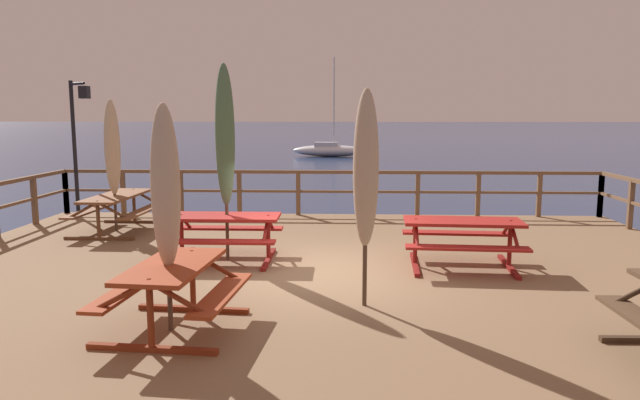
% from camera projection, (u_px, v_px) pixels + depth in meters
% --- Properties ---
extents(ground_plane, '(600.00, 600.00, 0.00)m').
position_uv_depth(ground_plane, '(318.00, 321.00, 9.17)').
color(ground_plane, navy).
extents(wooden_deck, '(13.27, 10.54, 0.82)m').
position_uv_depth(wooden_deck, '(318.00, 296.00, 9.11)').
color(wooden_deck, '#846647').
rests_on(wooden_deck, ground).
extents(railing_waterside_far, '(13.07, 0.10, 1.09)m').
position_uv_depth(railing_waterside_far, '(328.00, 185.00, 14.01)').
color(railing_waterside_far, brown).
rests_on(railing_waterside_far, wooden_deck).
extents(picnic_table_mid_left, '(1.53, 1.72, 0.78)m').
position_uv_depth(picnic_table_mid_left, '(173.00, 283.00, 6.48)').
color(picnic_table_mid_left, '#993819').
rests_on(picnic_table_mid_left, wooden_deck).
extents(picnic_table_back_left, '(1.82, 1.41, 0.78)m').
position_uv_depth(picnic_table_back_left, '(225.00, 228.00, 9.62)').
color(picnic_table_back_left, maroon).
rests_on(picnic_table_back_left, wooden_deck).
extents(picnic_table_front_right, '(1.91, 1.51, 0.78)m').
position_uv_depth(picnic_table_front_right, '(462.00, 233.00, 9.18)').
color(picnic_table_front_right, maroon).
rests_on(picnic_table_front_right, wooden_deck).
extents(picnic_table_mid_right, '(1.45, 2.21, 0.78)m').
position_uv_depth(picnic_table_mid_right, '(117.00, 204.00, 12.10)').
color(picnic_table_mid_right, brown).
rests_on(picnic_table_mid_right, wooden_deck).
extents(patio_umbrella_tall_back_left, '(0.32, 0.32, 2.54)m').
position_uv_depth(patio_umbrella_tall_back_left, '(166.00, 188.00, 6.31)').
color(patio_umbrella_tall_back_left, '#4C3828').
rests_on(patio_umbrella_tall_back_left, wooden_deck).
extents(patio_umbrella_tall_mid_left, '(0.32, 0.32, 3.24)m').
position_uv_depth(patio_umbrella_tall_mid_left, '(225.00, 137.00, 9.47)').
color(patio_umbrella_tall_mid_left, '#4C3828').
rests_on(patio_umbrella_tall_mid_left, wooden_deck).
extents(patio_umbrella_short_back, '(0.32, 0.32, 2.73)m').
position_uv_depth(patio_umbrella_short_back, '(366.00, 170.00, 7.15)').
color(patio_umbrella_short_back, '#4C3828').
rests_on(patio_umbrella_short_back, wooden_deck).
extents(patio_umbrella_tall_front, '(0.32, 0.32, 2.73)m').
position_uv_depth(patio_umbrella_tall_front, '(112.00, 148.00, 11.92)').
color(patio_umbrella_tall_front, '#4C3828').
rests_on(patio_umbrella_tall_front, wooden_deck).
extents(lamp_post_hooked, '(0.60, 0.46, 3.20)m').
position_uv_depth(lamp_post_hooked, '(78.00, 128.00, 13.41)').
color(lamp_post_hooked, black).
rests_on(lamp_post_hooked, wooden_deck).
extents(sailboat_distant, '(6.13, 2.24, 7.72)m').
position_uv_depth(sailboat_distant, '(330.00, 150.00, 46.13)').
color(sailboat_distant, silver).
rests_on(sailboat_distant, ground).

